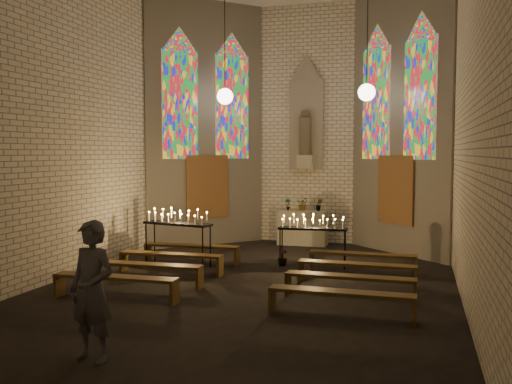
% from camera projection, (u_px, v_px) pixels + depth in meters
% --- Properties ---
extents(floor, '(12.00, 12.00, 0.00)m').
position_uv_depth(floor, '(249.00, 287.00, 11.33)').
color(floor, black).
rests_on(floor, ground).
extents(room, '(8.22, 12.43, 7.00)m').
position_uv_depth(room, '(287.00, 111.00, 14.31)').
color(room, beige).
rests_on(room, ground).
extents(altar, '(1.40, 0.60, 1.00)m').
position_uv_depth(altar, '(303.00, 228.00, 16.53)').
color(altar, beige).
rests_on(altar, ground).
extents(flower_vase_left, '(0.20, 0.16, 0.34)m').
position_uv_depth(flower_vase_left, '(288.00, 204.00, 16.58)').
color(flower_vase_left, '#4C723F').
rests_on(flower_vase_left, altar).
extents(flower_vase_center, '(0.34, 0.30, 0.37)m').
position_uv_depth(flower_vase_center, '(303.00, 204.00, 16.55)').
color(flower_vase_center, '#4C723F').
rests_on(flower_vase_center, altar).
extents(flower_vase_right, '(0.21, 0.17, 0.35)m').
position_uv_depth(flower_vase_right, '(319.00, 205.00, 16.37)').
color(flower_vase_right, '#4C723F').
rests_on(flower_vase_right, altar).
extents(aisle_flower_pot, '(0.28, 0.28, 0.41)m').
position_uv_depth(aisle_flower_pot, '(282.00, 257.00, 13.50)').
color(aisle_flower_pot, '#4C723F').
rests_on(aisle_flower_pot, ground).
extents(votive_stand_left, '(1.78, 0.76, 1.27)m').
position_uv_depth(votive_stand_left, '(177.00, 220.00, 13.46)').
color(votive_stand_left, black).
rests_on(votive_stand_left, ground).
extents(votive_stand_right, '(1.61, 0.48, 1.17)m').
position_uv_depth(votive_stand_right, '(313.00, 225.00, 13.22)').
color(votive_stand_right, black).
rests_on(votive_stand_right, ground).
extents(pew_left_0, '(2.36, 0.38, 0.45)m').
position_uv_depth(pew_left_0, '(191.00, 248.00, 13.76)').
color(pew_left_0, '#523B17').
rests_on(pew_left_0, ground).
extents(pew_right_0, '(2.36, 0.38, 0.45)m').
position_uv_depth(pew_right_0, '(362.00, 257.00, 12.64)').
color(pew_right_0, '#523B17').
rests_on(pew_right_0, ground).
extents(pew_left_1, '(2.36, 0.38, 0.45)m').
position_uv_depth(pew_left_1, '(171.00, 257.00, 12.61)').
color(pew_left_1, '#523B17').
rests_on(pew_left_1, ground).
extents(pew_right_1, '(2.36, 0.38, 0.45)m').
position_uv_depth(pew_right_1, '(357.00, 267.00, 11.49)').
color(pew_right_1, '#523B17').
rests_on(pew_right_1, ground).
extents(pew_left_2, '(2.36, 0.38, 0.45)m').
position_uv_depth(pew_left_2, '(146.00, 267.00, 11.46)').
color(pew_left_2, '#523B17').
rests_on(pew_left_2, ground).
extents(pew_right_2, '(2.36, 0.38, 0.45)m').
position_uv_depth(pew_right_2, '(350.00, 280.00, 10.34)').
color(pew_right_2, '#523B17').
rests_on(pew_right_2, ground).
extents(pew_left_3, '(2.36, 0.38, 0.45)m').
position_uv_depth(pew_left_3, '(115.00, 280.00, 10.31)').
color(pew_left_3, '#523B17').
rests_on(pew_left_3, ground).
extents(pew_right_3, '(2.36, 0.38, 0.45)m').
position_uv_depth(pew_right_3, '(341.00, 296.00, 9.19)').
color(pew_right_3, '#523B17').
rests_on(pew_right_3, ground).
extents(visitor, '(0.72, 0.53, 1.81)m').
position_uv_depth(visitor, '(92.00, 291.00, 7.32)').
color(visitor, '#464750').
rests_on(visitor, ground).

